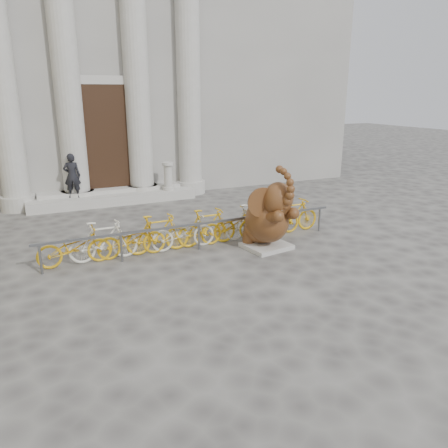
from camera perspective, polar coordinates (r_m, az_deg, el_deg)
name	(u,v)px	position (r m, az deg, el deg)	size (l,w,h in m)	color
ground	(217,315)	(8.18, -0.91, -11.83)	(80.00, 80.00, 0.00)	#474442
classical_building	(79,44)	(21.79, -18.43, 21.43)	(22.00, 10.70, 12.00)	gray
entrance_steps	(114,198)	(16.65, -14.22, 3.29)	(6.00, 1.20, 0.36)	#A8A59E
elephant_statue	(268,219)	(11.27, 5.80, 0.69)	(1.47, 1.71, 2.22)	#A8A59E
bike_rack	(195,229)	(11.45, -3.84, -0.61)	(8.00, 0.53, 1.00)	slate
pedestrian	(72,176)	(16.21, -19.23, 5.98)	(0.57, 0.37, 1.56)	black
balustrade_post	(168,177)	(16.71, -7.32, 6.06)	(0.43, 0.43, 1.06)	#A8A59E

